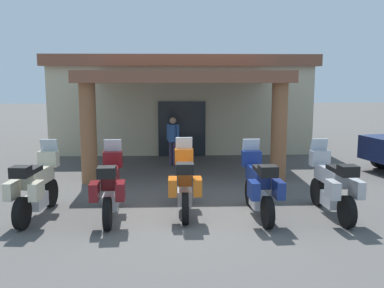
# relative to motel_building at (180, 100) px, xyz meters

# --- Properties ---
(ground_plane) EXTENTS (80.00, 80.00, 0.00)m
(ground_plane) POSITION_rel_motel_building_xyz_m (-0.03, -10.48, -1.99)
(ground_plane) COLOR #514F4C
(motel_building) EXTENTS (10.66, 11.62, 3.86)m
(motel_building) POSITION_rel_motel_building_xyz_m (0.00, 0.00, 0.00)
(motel_building) COLOR beige
(motel_building) RESTS_ON ground_plane
(motorcycle_cream) EXTENTS (0.75, 2.21, 1.61)m
(motorcycle_cream) POSITION_rel_motel_building_xyz_m (-3.40, -10.42, -1.29)
(motorcycle_cream) COLOR black
(motorcycle_cream) RESTS_ON ground_plane
(motorcycle_maroon) EXTENTS (0.72, 2.21, 1.61)m
(motorcycle_maroon) POSITION_rel_motel_building_xyz_m (-1.79, -10.54, -1.29)
(motorcycle_maroon) COLOR black
(motorcycle_maroon) RESTS_ON ground_plane
(motorcycle_orange) EXTENTS (0.71, 2.21, 1.61)m
(motorcycle_orange) POSITION_rel_motel_building_xyz_m (-0.17, -10.26, -1.29)
(motorcycle_orange) COLOR black
(motorcycle_orange) RESTS_ON ground_plane
(motorcycle_blue) EXTENTS (0.72, 2.21, 1.61)m
(motorcycle_blue) POSITION_rel_motel_building_xyz_m (1.44, -10.60, -1.29)
(motorcycle_blue) COLOR black
(motorcycle_blue) RESTS_ON ground_plane
(motorcycle_silver) EXTENTS (0.72, 2.21, 1.61)m
(motorcycle_silver) POSITION_rel_motel_building_xyz_m (3.06, -10.65, -1.29)
(motorcycle_silver) COLOR black
(motorcycle_silver) RESTS_ON ground_plane
(pedestrian) EXTENTS (0.42, 0.38, 1.66)m
(pedestrian) POSITION_rel_motel_building_xyz_m (-0.39, -4.95, -1.03)
(pedestrian) COLOR #3F334C
(pedestrian) RESTS_ON ground_plane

